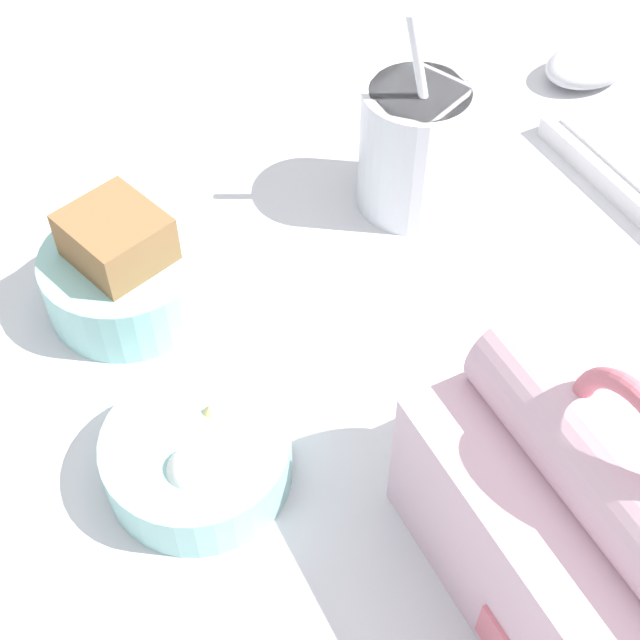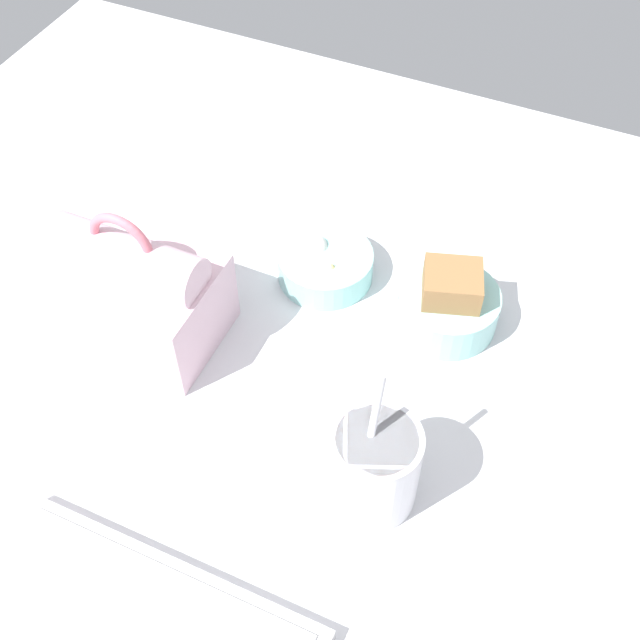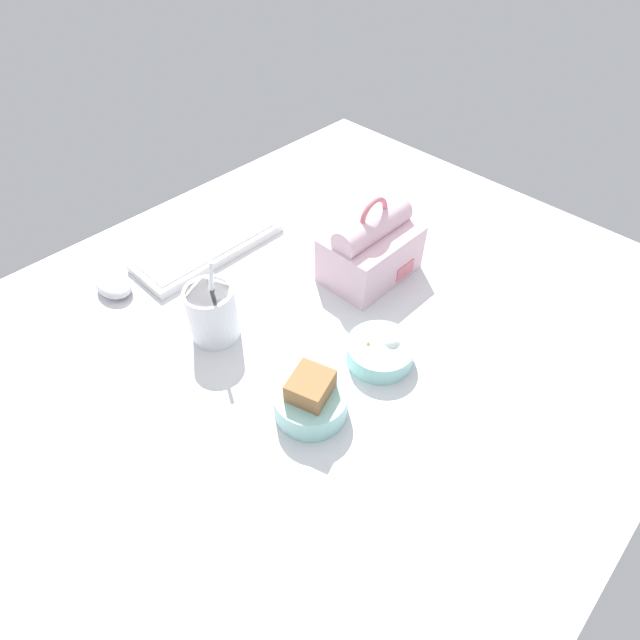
{
  "view_description": "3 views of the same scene",
  "coord_description": "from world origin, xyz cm",
  "px_view_note": "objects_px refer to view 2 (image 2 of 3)",
  "views": [
    {
      "loc": [
        34.65,
        -18.88,
        50.01
      ],
      "look_at": [
        1.66,
        -1.99,
        7.0
      ],
      "focal_mm": 50.0,
      "sensor_mm": 36.0,
      "label": 1
    },
    {
      "loc": [
        -20.65,
        47.75,
        73.89
      ],
      "look_at": [
        1.66,
        -1.99,
        7.0
      ],
      "focal_mm": 45.0,
      "sensor_mm": 36.0,
      "label": 2
    },
    {
      "loc": [
        -40.28,
        -43.13,
        68.4
      ],
      "look_at": [
        1.66,
        -1.99,
        7.0
      ],
      "focal_mm": 28.0,
      "sensor_mm": 36.0,
      "label": 3
    }
  ],
  "objects_px": {
    "keyboard": "(141,625)",
    "soup_cup": "(374,466)",
    "bento_bowl_sandwich": "(448,304)",
    "bento_bowl_snacks": "(325,264)",
    "lunch_bag": "(135,291)"
  },
  "relations": [
    {
      "from": "lunch_bag",
      "to": "soup_cup",
      "type": "height_order",
      "value": "lunch_bag"
    },
    {
      "from": "lunch_bag",
      "to": "bento_bowl_snacks",
      "type": "xyz_separation_m",
      "value": [
        -0.16,
        -0.16,
        -0.04
      ]
    },
    {
      "from": "keyboard",
      "to": "lunch_bag",
      "type": "height_order",
      "value": "lunch_bag"
    },
    {
      "from": "keyboard",
      "to": "lunch_bag",
      "type": "distance_m",
      "value": 0.35
    },
    {
      "from": "soup_cup",
      "to": "bento_bowl_snacks",
      "type": "bearing_deg",
      "value": -57.08
    },
    {
      "from": "keyboard",
      "to": "lunch_bag",
      "type": "relative_size",
      "value": 1.74
    },
    {
      "from": "bento_bowl_sandwich",
      "to": "soup_cup",
      "type": "bearing_deg",
      "value": 90.76
    },
    {
      "from": "soup_cup",
      "to": "lunch_bag",
      "type": "bearing_deg",
      "value": -15.45
    },
    {
      "from": "keyboard",
      "to": "bento_bowl_sandwich",
      "type": "distance_m",
      "value": 0.46
    },
    {
      "from": "keyboard",
      "to": "bento_bowl_snacks",
      "type": "bearing_deg",
      "value": -86.94
    },
    {
      "from": "bento_bowl_snacks",
      "to": "keyboard",
      "type": "bearing_deg",
      "value": 93.06
    },
    {
      "from": "soup_cup",
      "to": "bento_bowl_snacks",
      "type": "height_order",
      "value": "soup_cup"
    },
    {
      "from": "lunch_bag",
      "to": "bento_bowl_sandwich",
      "type": "bearing_deg",
      "value": -154.49
    },
    {
      "from": "lunch_bag",
      "to": "keyboard",
      "type": "bearing_deg",
      "value": 121.84
    },
    {
      "from": "keyboard",
      "to": "soup_cup",
      "type": "xyz_separation_m",
      "value": [
        -0.13,
        -0.2,
        0.04
      ]
    }
  ]
}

